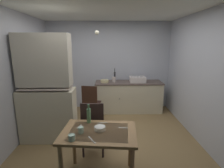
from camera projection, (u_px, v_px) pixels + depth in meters
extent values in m
plane|color=olive|center=(109.00, 141.00, 3.58)|extent=(4.92, 4.92, 0.00)
cube|color=silver|center=(109.00, 66.00, 5.25)|extent=(3.65, 0.10, 2.54)
cube|color=silver|center=(11.00, 80.00, 3.26)|extent=(0.10, 4.02, 2.54)
cube|color=silver|center=(206.00, 79.00, 3.33)|extent=(0.10, 4.02, 2.54)
cube|color=white|center=(109.00, 4.00, 2.99)|extent=(3.65, 4.02, 0.10)
cube|color=beige|center=(49.00, 115.00, 3.54)|extent=(1.07, 0.44, 1.06)
cube|color=beige|center=(44.00, 60.00, 3.29)|extent=(0.98, 0.38, 0.97)
cube|color=beige|center=(46.00, 88.00, 3.38)|extent=(0.96, 0.40, 0.02)
cube|color=beige|center=(128.00, 97.00, 5.09)|extent=(1.86, 0.60, 0.83)
cube|color=brown|center=(129.00, 82.00, 5.00)|extent=(1.89, 0.63, 0.03)
sphere|color=#2D2823|center=(119.00, 99.00, 4.78)|extent=(0.02, 0.02, 0.02)
cube|color=silver|center=(137.00, 79.00, 4.98)|extent=(0.44, 0.34, 0.15)
cube|color=black|center=(138.00, 77.00, 4.96)|extent=(0.38, 0.28, 0.01)
cylinder|color=#232328|center=(115.00, 77.00, 5.00)|extent=(0.05, 0.05, 0.28)
cylinder|color=#232328|center=(115.00, 74.00, 4.91)|extent=(0.03, 0.12, 0.03)
cylinder|color=black|center=(115.00, 70.00, 5.02)|extent=(0.02, 0.16, 0.12)
cylinder|color=beige|center=(105.00, 81.00, 4.92)|extent=(0.22, 0.22, 0.07)
cylinder|color=beige|center=(114.00, 80.00, 4.96)|extent=(0.12, 0.12, 0.15)
cube|color=#9E764C|center=(99.00, 132.00, 2.43)|extent=(1.08, 0.80, 0.04)
cube|color=silver|center=(99.00, 131.00, 2.42)|extent=(0.84, 0.62, 0.00)
cylinder|color=#997247|center=(74.00, 144.00, 2.83)|extent=(0.06, 0.06, 0.72)
cylinder|color=#A37645|center=(130.00, 146.00, 2.77)|extent=(0.06, 0.06, 0.72)
cube|color=#2F2122|center=(94.00, 129.00, 3.13)|extent=(0.42, 0.42, 0.03)
cube|color=#322321|center=(92.00, 119.00, 2.89)|extent=(0.38, 0.04, 0.53)
cylinder|color=#2F2122|center=(104.00, 136.00, 3.34)|extent=(0.04, 0.04, 0.43)
cylinder|color=#2F2122|center=(86.00, 136.00, 3.35)|extent=(0.04, 0.04, 0.43)
cylinder|color=#2F2122|center=(103.00, 146.00, 3.01)|extent=(0.04, 0.04, 0.43)
cylinder|color=#2F2122|center=(83.00, 146.00, 3.02)|extent=(0.04, 0.04, 0.43)
cube|color=#331D1B|center=(92.00, 103.00, 4.44)|extent=(0.47, 0.47, 0.03)
cube|color=#382117|center=(89.00, 96.00, 4.20)|extent=(0.38, 0.10, 0.47)
cylinder|color=#331D1B|center=(100.00, 110.00, 4.63)|extent=(0.04, 0.04, 0.44)
cylinder|color=#331D1B|center=(88.00, 109.00, 4.68)|extent=(0.04, 0.04, 0.44)
cylinder|color=#331D1B|center=(97.00, 115.00, 4.30)|extent=(0.04, 0.04, 0.44)
cylinder|color=#331D1B|center=(84.00, 114.00, 4.36)|extent=(0.04, 0.04, 0.44)
cylinder|color=white|center=(100.00, 128.00, 2.45)|extent=(0.15, 0.15, 0.06)
cylinder|color=#ADD1C1|center=(72.00, 138.00, 2.19)|extent=(0.08, 0.08, 0.08)
cylinder|color=#ADD1C1|center=(81.00, 130.00, 2.36)|extent=(0.07, 0.07, 0.09)
cylinder|color=#4C7F56|center=(89.00, 116.00, 2.67)|extent=(0.06, 0.06, 0.22)
cylinder|color=#4C7F56|center=(89.00, 107.00, 2.63)|extent=(0.03, 0.03, 0.07)
cube|color=silver|center=(92.00, 140.00, 2.21)|extent=(0.11, 0.18, 0.00)
cube|color=beige|center=(123.00, 128.00, 2.52)|extent=(0.14, 0.05, 0.00)
cube|color=beige|center=(103.00, 123.00, 2.67)|extent=(0.15, 0.03, 0.00)
cube|color=beige|center=(79.00, 127.00, 2.55)|extent=(0.07, 0.12, 0.00)
sphere|color=#F9EFCC|center=(97.00, 33.00, 3.32)|extent=(0.08, 0.08, 0.08)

